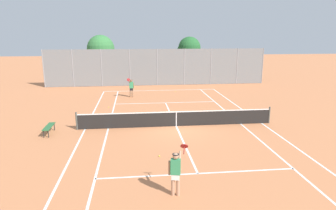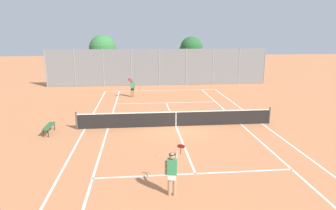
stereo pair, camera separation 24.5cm
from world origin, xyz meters
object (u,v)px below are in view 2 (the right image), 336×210
loose_tennis_ball_0 (158,156)px  courtside_bench (49,127)px  player_near_side (172,171)px  loose_tennis_ball_1 (177,91)px  loose_tennis_ball_2 (109,107)px  tree_behind_left (102,49)px  player_far_left (132,87)px  tennis_net (176,118)px  loose_tennis_ball_3 (221,109)px  tree_behind_right (190,49)px

loose_tennis_ball_0 → courtside_bench: size_ratio=0.04×
player_near_side → courtside_bench: size_ratio=1.18×
courtside_bench → loose_tennis_ball_0: bearing=-33.4°
loose_tennis_ball_1 → courtside_bench: bearing=-127.2°
player_near_side → loose_tennis_ball_2: size_ratio=26.88×
loose_tennis_ball_0 → tree_behind_left: (-4.93, 22.96, 3.71)m
player_far_left → tennis_net: bearing=-72.6°
loose_tennis_ball_1 → player_near_side: bearing=-97.8°
loose_tennis_ball_3 → courtside_bench: bearing=-158.6°
loose_tennis_ball_3 → tree_behind_left: tree_behind_left is taller
player_near_side → loose_tennis_ball_1: (2.61, 19.02, -0.89)m
tennis_net → loose_tennis_ball_3: 5.53m
loose_tennis_ball_0 → loose_tennis_ball_1: bearing=79.5°
player_far_left → player_near_side: bearing=-84.4°
loose_tennis_ball_3 → courtside_bench: (-11.33, -4.44, 0.38)m
loose_tennis_ball_3 → tree_behind_right: bearing=89.8°
player_far_left → courtside_bench: 10.58m
player_far_left → loose_tennis_ball_3: 8.48m
player_far_left → loose_tennis_ball_1: (4.27, 2.15, -0.89)m
tennis_net → tree_behind_right: tree_behind_right is taller
loose_tennis_ball_3 → tree_behind_left: bearing=125.2°
player_far_left → loose_tennis_ball_3: bearing=-37.0°
tennis_net → courtside_bench: bearing=-175.4°
player_far_left → courtside_bench: (-4.59, -9.52, -0.52)m
loose_tennis_ball_0 → courtside_bench: (-5.96, 3.93, 0.38)m
player_far_left → loose_tennis_ball_0: bearing=-84.2°
loose_tennis_ball_1 → loose_tennis_ball_3: (2.46, -7.23, 0.00)m
player_near_side → loose_tennis_ball_3: size_ratio=26.88×
player_near_side → tree_behind_right: (5.12, 26.28, 2.82)m
loose_tennis_ball_2 → loose_tennis_ball_3: same height
player_far_left → loose_tennis_ball_0: player_far_left is taller
loose_tennis_ball_0 → loose_tennis_ball_2: size_ratio=1.00×
loose_tennis_ball_0 → loose_tennis_ball_1: (2.90, 15.60, 0.00)m
player_far_left → loose_tennis_ball_0: (1.37, -13.45, -0.89)m
loose_tennis_ball_1 → loose_tennis_ball_3: bearing=-71.2°
loose_tennis_ball_0 → tree_behind_left: bearing=102.1°
player_far_left → loose_tennis_ball_0: 13.55m
tree_behind_right → loose_tennis_ball_1: bearing=-109.1°
tree_behind_right → tennis_net: bearing=-102.3°
player_near_side → loose_tennis_ball_2: player_near_side is taller
player_near_side → player_far_left: size_ratio=1.00×
courtside_bench → player_far_left: bearing=64.3°
loose_tennis_ball_3 → player_near_side: bearing=-113.3°
tennis_net → tree_behind_left: 19.77m
loose_tennis_ball_0 → courtside_bench: 7.15m
tennis_net → player_near_side: bearing=-98.1°
loose_tennis_ball_0 → tree_behind_right: bearing=76.7°
tree_behind_left → player_near_side: bearing=-78.8°
tennis_net → player_near_side: 8.04m
player_near_side → loose_tennis_ball_0: size_ratio=26.88×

